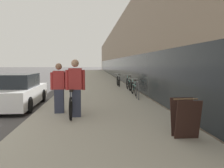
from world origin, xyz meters
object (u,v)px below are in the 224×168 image
Objects in this scene: tandem_bicycle at (73,103)px; bike_rack_hoop at (138,88)px; cruiser_bike_nearest at (134,88)px; cruiser_bike_middle at (129,84)px; cruiser_bike_farthest at (118,81)px; parked_sedan_curbside at (17,92)px; person_bystander at (59,88)px; person_rider at (75,88)px; sandwich_board_sign at (185,118)px.

bike_rack_hoop is (2.78, 3.32, 0.14)m from tandem_bicycle.
cruiser_bike_nearest is at bearing 59.59° from tandem_bicycle.
cruiser_bike_farthest reaches higher than cruiser_bike_middle.
parked_sedan_curbside is (-5.35, -2.51, 0.14)m from cruiser_bike_nearest.
person_bystander is at bearing -126.48° from cruiser_bike_nearest.
cruiser_bike_farthest is (-0.39, 2.53, 0.00)m from cruiser_bike_middle.
tandem_bicycle is 3.44m from parked_sedan_curbside.
parked_sedan_curbside is at bearing 136.15° from tandem_bicycle.
cruiser_bike_middle is (2.84, 7.62, -0.51)m from person_rider.
cruiser_bike_middle reaches higher than sandwich_board_sign.
cruiser_bike_farthest is at bearing 56.06° from parked_sedan_curbside.
bike_rack_hoop is 0.19× the size of parked_sedan_curbside.
sandwich_board_sign is (-0.03, -6.04, -0.06)m from bike_rack_hoop.
person_bystander is 0.39× the size of parked_sedan_curbside.
cruiser_bike_middle is (3.43, 6.98, -0.45)m from person_bystander.
person_bystander is at bearing -116.19° from cruiser_bike_middle.
cruiser_bike_farthest is (2.45, 10.15, -0.51)m from person_rider.
person_rider is at bearing -68.81° from tandem_bicycle.
person_rider is 2.01× the size of sandwich_board_sign.
person_rider reaches higher than parked_sedan_curbside.
cruiser_bike_middle is at bearing 42.38° from parked_sedan_curbside.
tandem_bicycle reaches higher than bike_rack_hoop.
cruiser_bike_middle is at bearing 63.81° from person_bystander.
tandem_bicycle is at bearing -120.41° from cruiser_bike_nearest.
parked_sedan_curbside is at bearing -169.90° from bike_rack_hoop.
sandwich_board_sign is (0.19, -12.59, 0.05)m from cruiser_bike_farthest.
cruiser_bike_nearest is (0.10, 1.58, -0.15)m from bike_rack_hoop.
bike_rack_hoop is (2.67, 3.60, -0.40)m from person_rider.
sandwich_board_sign is (-0.20, -10.06, 0.05)m from cruiser_bike_middle.
bike_rack_hoop is 6.04m from sandwich_board_sign.
parked_sedan_curbside is (-5.23, 5.10, 0.05)m from sandwich_board_sign.
person_bystander is (-0.59, 0.64, -0.06)m from person_rider.
person_rider is 0.41× the size of parked_sedan_curbside.
tandem_bicycle is at bearing -43.85° from parked_sedan_curbside.
cruiser_bike_nearest is at bearing 25.16° from parked_sedan_curbside.
cruiser_bike_middle is at bearing 87.51° from bike_rack_hoop.
cruiser_bike_nearest is 0.40× the size of parked_sedan_curbside.
sandwich_board_sign is (2.75, -2.72, 0.07)m from tandem_bicycle.
cruiser_bike_farthest is at bearing 72.26° from person_bystander.
person_bystander reaches higher than parked_sedan_curbside.
tandem_bicycle is 1.30× the size of cruiser_bike_farthest.
parked_sedan_curbside is at bearing 135.68° from sandwich_board_sign.
cruiser_bike_nearest is at bearing 61.92° from person_rider.
cruiser_bike_middle reaches higher than tandem_bicycle.
bike_rack_hoop is 4.02m from cruiser_bike_middle.
bike_rack_hoop is at bearing -93.49° from cruiser_bike_nearest.
person_rider is 1.04× the size of cruiser_bike_nearest.
person_bystander is 0.94× the size of cruiser_bike_farthest.
bike_rack_hoop is 1.59m from cruiser_bike_nearest.
person_rider is 3.74m from parked_sedan_curbside.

